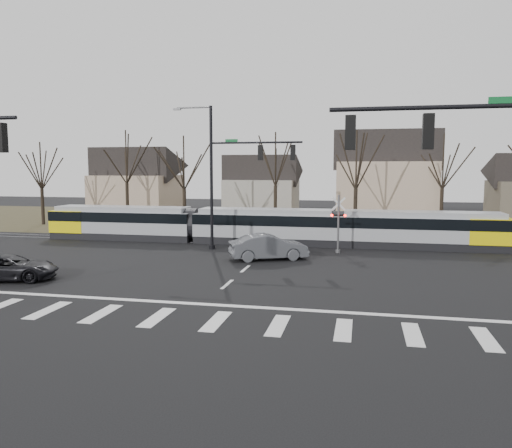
% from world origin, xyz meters
% --- Properties ---
extents(ground, '(140.00, 140.00, 0.00)m').
position_xyz_m(ground, '(0.00, 0.00, 0.00)').
color(ground, black).
extents(grass_verge, '(140.00, 28.00, 0.01)m').
position_xyz_m(grass_verge, '(0.00, 32.00, 0.01)').
color(grass_verge, '#38331E').
rests_on(grass_verge, ground).
extents(crosswalk, '(27.00, 2.60, 0.01)m').
position_xyz_m(crosswalk, '(0.00, -4.00, 0.01)').
color(crosswalk, silver).
rests_on(crosswalk, ground).
extents(stop_line, '(28.00, 0.35, 0.01)m').
position_xyz_m(stop_line, '(0.00, -1.80, 0.01)').
color(stop_line, silver).
rests_on(stop_line, ground).
extents(lane_dashes, '(0.18, 30.00, 0.01)m').
position_xyz_m(lane_dashes, '(0.00, 16.00, 0.01)').
color(lane_dashes, silver).
rests_on(lane_dashes, ground).
extents(rail_pair, '(90.00, 1.52, 0.06)m').
position_xyz_m(rail_pair, '(0.00, 15.80, 0.03)').
color(rail_pair, '#59595E').
rests_on(rail_pair, ground).
extents(tram, '(35.63, 2.64, 2.70)m').
position_xyz_m(tram, '(-0.87, 16.00, 1.47)').
color(tram, gray).
rests_on(tram, ground).
extents(sedan, '(5.44, 6.26, 1.64)m').
position_xyz_m(sedan, '(0.77, 9.20, 0.82)').
color(sedan, '#53555B').
rests_on(sedan, ground).
extents(suv, '(4.65, 5.85, 1.31)m').
position_xyz_m(suv, '(-11.34, 0.61, 0.65)').
color(suv, black).
rests_on(suv, ground).
extents(signal_pole_near_right, '(6.72, 0.44, 8.00)m').
position_xyz_m(signal_pole_near_right, '(10.11, -6.00, 5.17)').
color(signal_pole_near_right, black).
rests_on(signal_pole_near_right, ground).
extents(signal_pole_far, '(9.28, 0.44, 10.20)m').
position_xyz_m(signal_pole_far, '(-2.41, 12.50, 5.70)').
color(signal_pole_far, black).
rests_on(signal_pole_far, ground).
extents(rail_crossing_signal, '(1.08, 0.36, 4.00)m').
position_xyz_m(rail_crossing_signal, '(5.00, 12.79, 1.89)').
color(rail_crossing_signal, '#59595B').
rests_on(rail_crossing_signal, ground).
extents(tree_row, '(59.20, 7.20, 10.00)m').
position_xyz_m(tree_row, '(2.00, 26.00, 5.00)').
color(tree_row, black).
rests_on(tree_row, ground).
extents(house_a, '(9.72, 8.64, 8.60)m').
position_xyz_m(house_a, '(-20.00, 34.00, 4.46)').
color(house_a, tan).
rests_on(house_a, ground).
extents(house_b, '(8.64, 7.56, 7.65)m').
position_xyz_m(house_b, '(-5.00, 36.00, 3.97)').
color(house_b, gray).
rests_on(house_b, ground).
extents(house_c, '(10.80, 8.64, 10.10)m').
position_xyz_m(house_c, '(9.00, 33.00, 5.23)').
color(house_c, tan).
rests_on(house_c, ground).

